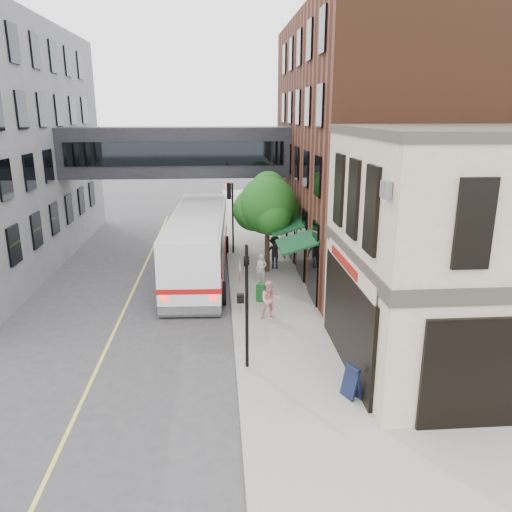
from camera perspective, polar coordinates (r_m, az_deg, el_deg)
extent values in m
plane|color=#38383A|center=(16.62, -2.02, -16.27)|extent=(120.00, 120.00, 0.00)
cube|color=gray|center=(29.48, 0.69, -1.27)|extent=(4.00, 60.00, 0.15)
cube|color=tan|center=(19.25, 25.40, 0.02)|extent=(10.00, 8.00, 8.15)
cube|color=#38332B|center=(19.23, 25.43, 0.23)|extent=(10.12, 8.12, 0.50)
cube|color=#38332B|center=(18.64, 26.99, 12.59)|extent=(10.12, 8.12, 0.30)
cube|color=black|center=(18.06, 10.33, -7.12)|extent=(0.14, 6.40, 3.40)
cube|color=black|center=(18.05, 10.20, -7.13)|extent=(0.04, 5.90, 3.00)
cube|color=maroon|center=(17.93, 9.98, -0.64)|extent=(0.03, 3.60, 0.32)
cube|color=#4E2718|center=(30.92, 15.84, 12.03)|extent=(12.00, 18.00, 14.00)
cube|color=#0B3313|center=(28.62, 3.04, 4.23)|extent=(1.80, 13.00, 0.40)
cube|color=black|center=(32.20, -9.01, 11.68)|extent=(14.00, 3.00, 3.00)
cube|color=black|center=(30.66, -9.22, 11.45)|extent=(13.00, 0.08, 1.40)
cube|color=black|center=(33.75, -8.81, 11.88)|extent=(13.00, 0.08, 1.40)
cylinder|color=black|center=(17.31, -1.05, -5.92)|extent=(0.12, 0.12, 4.50)
cube|color=black|center=(17.17, -1.80, -4.86)|extent=(0.25, 0.22, 0.30)
imported|color=black|center=(16.71, -1.09, -0.03)|extent=(0.20, 0.16, 1.00)
cylinder|color=black|center=(31.71, -2.66, 4.30)|extent=(0.12, 0.12, 4.50)
cube|color=black|center=(31.63, -3.07, 4.91)|extent=(0.25, 0.22, 0.30)
cube|color=black|center=(31.39, -3.11, 7.42)|extent=(0.28, 0.28, 1.00)
sphere|color=#FF0C05|center=(31.33, -3.42, 8.04)|extent=(0.18, 0.18, 0.18)
cylinder|color=gray|center=(22.25, -1.81, -2.88)|extent=(0.08, 0.08, 3.00)
cube|color=white|center=(22.04, -1.88, -1.16)|extent=(0.03, 0.75, 0.22)
cube|color=#0C591E|center=(21.88, -1.89, 0.21)|extent=(0.03, 0.70, 0.18)
cube|color=#B20C0C|center=(22.19, -1.86, -2.40)|extent=(0.03, 0.30, 0.40)
cylinder|color=#382619|center=(28.13, 1.29, 0.99)|extent=(0.28, 0.28, 2.80)
sphere|color=#195015|center=(27.60, 1.32, 5.81)|extent=(3.20, 3.20, 3.20)
sphere|color=#195015|center=(28.25, 2.83, 5.21)|extent=(2.20, 2.20, 2.20)
sphere|color=#195015|center=(27.89, -0.18, 5.29)|extent=(2.40, 2.40, 2.40)
sphere|color=#195015|center=(28.07, 1.41, 7.64)|extent=(2.00, 2.00, 2.00)
cube|color=#D8CC4C|center=(26.00, -14.10, -4.37)|extent=(0.12, 40.00, 0.01)
cube|color=white|center=(28.16, -6.54, 1.57)|extent=(3.33, 13.11, 3.28)
cube|color=black|center=(28.03, -6.58, 2.69)|extent=(3.39, 12.89, 1.19)
cube|color=#B20C0C|center=(28.31, -6.51, 0.47)|extent=(3.40, 13.14, 0.25)
cylinder|color=black|center=(24.20, -10.60, -4.30)|extent=(0.38, 1.14, 1.13)
cylinder|color=black|center=(23.94, -3.87, -4.27)|extent=(0.38, 1.14, 1.13)
cylinder|color=black|center=(32.76, -8.40, 1.23)|extent=(0.38, 1.14, 1.13)
cylinder|color=black|center=(32.58, -3.45, 1.29)|extent=(0.38, 1.14, 1.13)
imported|color=silver|center=(26.34, 0.61, -1.49)|extent=(0.61, 0.44, 1.55)
imported|color=pink|center=(21.84, 1.58, -5.04)|extent=(0.85, 0.66, 1.73)
imported|color=black|center=(28.76, 2.17, 0.41)|extent=(1.33, 0.89, 1.92)
cube|color=#124F1E|center=(23.96, 0.63, -4.18)|extent=(0.55, 0.52, 0.86)
cube|color=black|center=(16.56, 10.92, -13.89)|extent=(0.61, 0.72, 1.10)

